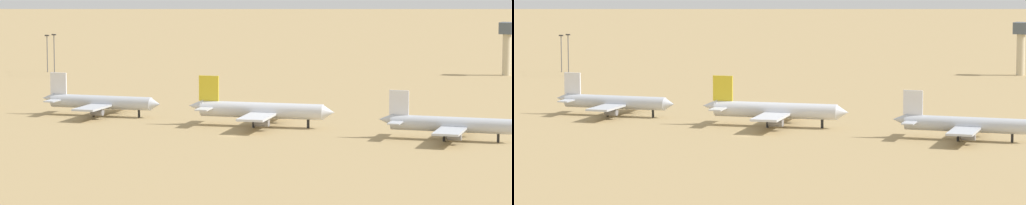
% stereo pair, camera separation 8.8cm
% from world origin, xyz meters
% --- Properties ---
extents(ground, '(4000.00, 4000.00, 0.00)m').
position_xyz_m(ground, '(0.00, 0.00, 0.00)').
color(ground, tan).
extents(parked_jet_white_3, '(37.35, 31.80, 12.36)m').
position_xyz_m(parked_jet_white_3, '(-53.05, 18.37, 4.05)').
color(parked_jet_white_3, silver).
rests_on(parked_jet_white_3, ground).
extents(parked_jet_yellow_4, '(41.37, 35.40, 13.74)m').
position_xyz_m(parked_jet_yellow_4, '(-1.15, 18.97, 4.50)').
color(parked_jet_yellow_4, silver).
rests_on(parked_jet_yellow_4, ground).
extents(parked_jet_white_5, '(37.77, 32.12, 12.49)m').
position_xyz_m(parked_jet_white_5, '(53.89, 17.74, 4.09)').
color(parked_jet_white_5, silver).
rests_on(parked_jet_white_5, ground).
extents(control_tower, '(5.20, 5.20, 20.16)m').
position_xyz_m(control_tower, '(20.16, 187.31, 12.17)').
color(control_tower, '#C6B793').
rests_on(control_tower, ground).
extents(light_pole_west, '(1.80, 0.50, 14.53)m').
position_xyz_m(light_pole_west, '(-143.41, 120.09, 8.46)').
color(light_pole_west, '#59595E').
rests_on(light_pole_west, ground).
extents(light_pole_mid, '(1.80, 0.50, 15.93)m').
position_xyz_m(light_pole_mid, '(-131.96, 108.39, 9.18)').
color(light_pole_mid, '#59595E').
rests_on(light_pole_mid, ground).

